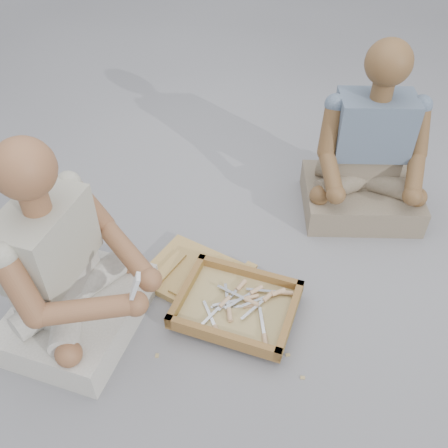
% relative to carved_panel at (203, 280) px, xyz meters
% --- Properties ---
extents(ground, '(60.00, 60.00, 0.00)m').
position_rel_carved_panel_xyz_m(ground, '(0.17, -0.07, -0.02)').
color(ground, gray).
rests_on(ground, ground).
extents(carved_panel, '(0.67, 0.55, 0.04)m').
position_rel_carved_panel_xyz_m(carved_panel, '(0.00, 0.00, 0.00)').
color(carved_panel, '#A3793F').
rests_on(carved_panel, ground).
extents(tool_tray, '(0.59, 0.50, 0.07)m').
position_rel_carved_panel_xyz_m(tool_tray, '(0.20, -0.16, 0.04)').
color(tool_tray, brown).
rests_on(tool_tray, carved_panel).
extents(chisel_0, '(0.22, 0.04, 0.02)m').
position_rel_carved_panel_xyz_m(chisel_0, '(0.39, -0.05, 0.06)').
color(chisel_0, silver).
rests_on(chisel_0, tool_tray).
extents(chisel_1, '(0.08, 0.22, 0.02)m').
position_rel_carved_panel_xyz_m(chisel_1, '(0.17, -0.21, 0.06)').
color(chisel_1, silver).
rests_on(chisel_1, tool_tray).
extents(chisel_2, '(0.19, 0.15, 0.02)m').
position_rel_carved_panel_xyz_m(chisel_2, '(0.36, -0.07, 0.06)').
color(chisel_2, silver).
rests_on(chisel_2, tool_tray).
extents(chisel_3, '(0.11, 0.20, 0.02)m').
position_rel_carved_panel_xyz_m(chisel_3, '(0.13, -0.18, 0.05)').
color(chisel_3, silver).
rests_on(chisel_3, tool_tray).
extents(chisel_4, '(0.08, 0.22, 0.02)m').
position_rel_carved_panel_xyz_m(chisel_4, '(0.35, -0.31, 0.05)').
color(chisel_4, silver).
rests_on(chisel_4, tool_tray).
extents(chisel_5, '(0.13, 0.20, 0.02)m').
position_rel_carved_panel_xyz_m(chisel_5, '(0.13, -0.30, 0.05)').
color(chisel_5, silver).
rests_on(chisel_5, tool_tray).
extents(chisel_6, '(0.20, 0.11, 0.02)m').
position_rel_carved_panel_xyz_m(chisel_6, '(0.24, -0.12, 0.06)').
color(chisel_6, silver).
rests_on(chisel_6, tool_tray).
extents(chisel_7, '(0.21, 0.09, 0.02)m').
position_rel_carved_panel_xyz_m(chisel_7, '(0.25, -0.13, 0.06)').
color(chisel_7, silver).
rests_on(chisel_7, tool_tray).
extents(chisel_8, '(0.16, 0.18, 0.02)m').
position_rel_carved_panel_xyz_m(chisel_8, '(0.26, -0.08, 0.06)').
color(chisel_8, silver).
rests_on(chisel_8, tool_tray).
extents(chisel_9, '(0.13, 0.19, 0.02)m').
position_rel_carved_panel_xyz_m(chisel_9, '(0.33, -0.11, 0.06)').
color(chisel_9, silver).
rests_on(chisel_9, tool_tray).
extents(chisel_10, '(0.11, 0.21, 0.02)m').
position_rel_carved_panel_xyz_m(chisel_10, '(0.19, -0.06, 0.05)').
color(chisel_10, silver).
rests_on(chisel_10, tool_tray).
extents(chisel_11, '(0.22, 0.07, 0.02)m').
position_rel_carved_panel_xyz_m(chisel_11, '(0.24, -0.16, 0.05)').
color(chisel_11, silver).
rests_on(chisel_11, tool_tray).
extents(wood_chip_0, '(0.02, 0.02, 0.00)m').
position_rel_carved_panel_xyz_m(wood_chip_0, '(-0.10, -0.45, -0.02)').
color(wood_chip_0, tan).
rests_on(wood_chip_0, ground).
extents(wood_chip_1, '(0.02, 0.02, 0.00)m').
position_rel_carved_panel_xyz_m(wood_chip_1, '(0.20, -0.28, -0.02)').
color(wood_chip_1, tan).
rests_on(wood_chip_1, ground).
extents(wood_chip_2, '(0.02, 0.02, 0.00)m').
position_rel_carved_panel_xyz_m(wood_chip_2, '(0.53, -0.43, -0.02)').
color(wood_chip_2, tan).
rests_on(wood_chip_2, ground).
extents(wood_chip_3, '(0.02, 0.02, 0.00)m').
position_rel_carved_panel_xyz_m(wood_chip_3, '(0.46, -0.33, -0.02)').
color(wood_chip_3, tan).
rests_on(wood_chip_3, ground).
extents(wood_chip_4, '(0.02, 0.02, 0.00)m').
position_rel_carved_panel_xyz_m(wood_chip_4, '(0.40, 0.07, -0.02)').
color(wood_chip_4, tan).
rests_on(wood_chip_4, ground).
extents(wood_chip_5, '(0.02, 0.02, 0.00)m').
position_rel_carved_panel_xyz_m(wood_chip_5, '(0.07, 0.13, -0.02)').
color(wood_chip_5, tan).
rests_on(wood_chip_5, ground).
extents(wood_chip_6, '(0.02, 0.02, 0.00)m').
position_rel_carved_panel_xyz_m(wood_chip_6, '(0.35, 0.06, -0.02)').
color(wood_chip_6, tan).
rests_on(wood_chip_6, ground).
extents(wood_chip_7, '(0.02, 0.02, 0.00)m').
position_rel_carved_panel_xyz_m(wood_chip_7, '(0.03, -0.14, -0.02)').
color(wood_chip_7, tan).
rests_on(wood_chip_7, ground).
extents(wood_chip_8, '(0.02, 0.02, 0.00)m').
position_rel_carved_panel_xyz_m(wood_chip_8, '(0.01, 0.04, -0.02)').
color(wood_chip_8, tan).
rests_on(wood_chip_8, ground).
extents(craftsman, '(0.69, 0.68, 0.98)m').
position_rel_carved_panel_xyz_m(craftsman, '(-0.49, -0.36, 0.32)').
color(craftsman, beige).
rests_on(craftsman, ground).
extents(companion, '(0.71, 0.60, 0.98)m').
position_rel_carved_panel_xyz_m(companion, '(0.75, 0.75, 0.31)').
color(companion, '#816F5C').
rests_on(companion, ground).
extents(mobile_phone, '(0.06, 0.06, 0.11)m').
position_rel_carved_panel_xyz_m(mobile_phone, '(-0.14, -0.46, 0.45)').
color(mobile_phone, silver).
rests_on(mobile_phone, craftsman).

